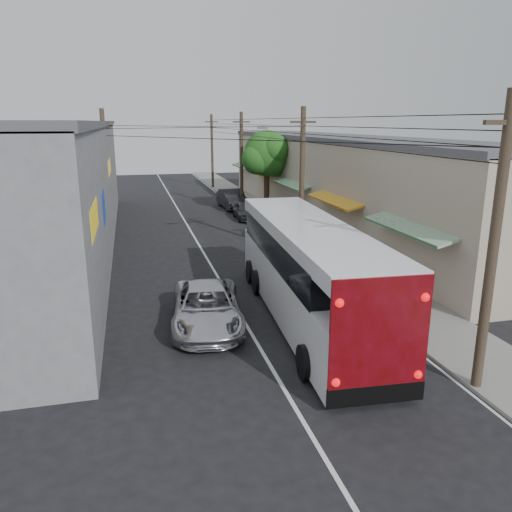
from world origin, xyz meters
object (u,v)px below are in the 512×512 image
(coach_bus, at_px, (307,270))
(pedestrian_near, at_px, (326,251))
(parked_suv, at_px, (276,232))
(parked_car_far, at_px, (232,199))
(parked_car_mid, at_px, (245,211))
(jeepney, at_px, (207,307))
(pedestrian_far, at_px, (292,223))

(coach_bus, distance_m, pedestrian_near, 6.49)
(parked_suv, bearing_deg, pedestrian_near, -82.75)
(parked_car_far, xyz_separation_m, pedestrian_near, (0.80, -19.30, 0.16))
(coach_bus, height_order, parked_car_mid, coach_bus)
(pedestrian_near, bearing_deg, parked_car_far, -91.03)
(jeepney, distance_m, parked_suv, 13.09)
(jeepney, xyz_separation_m, parked_car_mid, (6.00, 19.84, -0.08))
(coach_bus, bearing_deg, parked_suv, 82.86)
(parked_suv, distance_m, pedestrian_far, 1.84)
(coach_bus, xyz_separation_m, parked_car_mid, (2.24, 19.97, -1.25))
(jeepney, relative_size, pedestrian_far, 3.08)
(jeepney, xyz_separation_m, parked_car_far, (6.00, 24.84, 0.09))
(jeepney, bearing_deg, parked_car_far, 83.21)
(pedestrian_near, bearing_deg, jeepney, 35.75)
(jeepney, relative_size, parked_car_mid, 1.37)
(coach_bus, height_order, pedestrian_near, coach_bus)
(jeepney, bearing_deg, pedestrian_near, 45.94)
(parked_suv, bearing_deg, parked_car_far, 89.77)
(parked_suv, height_order, pedestrian_near, pedestrian_near)
(pedestrian_near, bearing_deg, parked_suv, -85.93)
(parked_car_far, bearing_deg, jeepney, -106.62)
(jeepney, xyz_separation_m, parked_suv, (6.00, 11.63, -0.01))
(parked_car_mid, relative_size, pedestrian_far, 2.24)
(jeepney, distance_m, parked_car_far, 25.55)
(parked_suv, xyz_separation_m, parked_car_mid, (0.00, 8.21, -0.07))
(coach_bus, distance_m, jeepney, 3.94)
(coach_bus, xyz_separation_m, pedestrian_near, (3.04, 5.66, -0.92))
(parked_car_mid, xyz_separation_m, parked_car_far, (0.00, 4.99, 0.17))
(coach_bus, relative_size, pedestrian_near, 7.44)
(coach_bus, bearing_deg, pedestrian_near, 65.40)
(jeepney, distance_m, parked_car_mid, 20.73)
(coach_bus, xyz_separation_m, jeepney, (-3.76, 0.12, -1.17))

